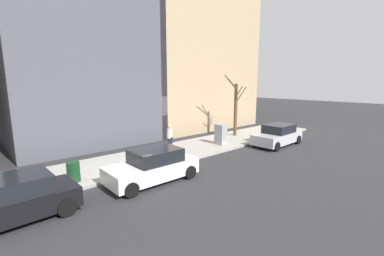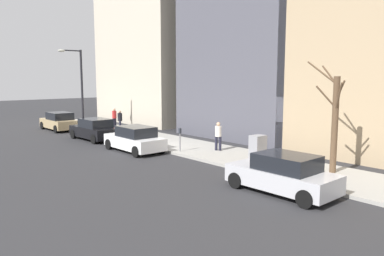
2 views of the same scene
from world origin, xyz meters
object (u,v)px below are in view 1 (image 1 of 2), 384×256
at_px(bare_tree, 236,108).
at_px(trash_bin, 73,172).
at_px(utility_box, 221,135).
at_px(office_block_center, 71,6).
at_px(parking_meter, 172,146).
at_px(office_tower_left, 175,26).
at_px(parked_car_silver, 278,135).
at_px(parked_car_white, 153,166).
at_px(pedestrian_near_meter, 170,136).
at_px(parked_car_black, 8,201).

height_order(bare_tree, trash_bin, bare_tree).
xyz_separation_m(utility_box, office_block_center, (9.28, 6.66, 9.29)).
relative_size(parking_meter, utility_box, 0.94).
bearing_deg(office_tower_left, parked_car_silver, 176.41).
bearing_deg(parked_car_white, parked_car_silver, -90.59).
xyz_separation_m(parked_car_white, office_tower_left, (12.90, -11.45, 9.67)).
bearing_deg(pedestrian_near_meter, parking_meter, 31.49).
distance_m(parking_meter, pedestrian_near_meter, 2.24).
bearing_deg(parked_car_black, trash_bin, -55.33).
xyz_separation_m(parked_car_silver, parked_car_white, (0.11, 10.63, 0.00)).
xyz_separation_m(parked_car_silver, bare_tree, (3.85, 0.12, 1.75)).
bearing_deg(parked_car_silver, utility_box, 51.47).
distance_m(parked_car_silver, bare_tree, 4.23).
distance_m(parking_meter, trash_bin, 5.22).
distance_m(parked_car_silver, parked_car_black, 16.11).
bearing_deg(trash_bin, bare_tree, -82.82).
relative_size(parked_car_silver, office_block_center, 0.21).
relative_size(parked_car_silver, parked_car_white, 1.01).
bearing_deg(parking_meter, parked_car_white, 124.67).
relative_size(parking_meter, office_tower_left, 0.06).
distance_m(parked_car_white, parking_meter, 2.81).
distance_m(utility_box, office_block_center, 14.72).
bearing_deg(utility_box, pedestrian_near_meter, 74.89).
height_order(parked_car_black, bare_tree, bare_tree).
bearing_deg(parked_car_black, parking_meter, -81.17).
distance_m(utility_box, bare_tree, 3.82).
bearing_deg(parking_meter, utility_box, -80.35).
bearing_deg(parked_car_white, pedestrian_near_meter, -45.55).
xyz_separation_m(trash_bin, office_block_center, (9.68, -3.53, 9.54)).
height_order(parked_car_silver, parked_car_white, same).
bearing_deg(trash_bin, parked_car_white, -125.33).
height_order(parked_car_silver, parking_meter, parked_car_silver).
bearing_deg(parking_meter, bare_tree, -75.41).
xyz_separation_m(parked_car_silver, trash_bin, (2.16, 13.51, -0.14)).
relative_size(parked_car_silver, utility_box, 2.96).
distance_m(parked_car_black, trash_bin, 3.24).
bearing_deg(parked_car_black, office_tower_left, -54.86).
xyz_separation_m(utility_box, office_tower_left, (10.45, -4.14, 9.56)).
height_order(parked_car_white, parking_meter, parked_car_white).
bearing_deg(parking_meter, parked_car_black, 100.75).
bearing_deg(bare_tree, office_tower_left, -5.80).
bearing_deg(parked_car_white, office_tower_left, -41.56).
height_order(parked_car_black, parking_meter, parked_car_black).
bearing_deg(office_tower_left, utility_box, 158.39).
height_order(parked_car_black, pedestrian_near_meter, pedestrian_near_meter).
bearing_deg(bare_tree, office_block_center, 51.00).
height_order(parked_car_silver, office_tower_left, office_tower_left).
relative_size(parked_car_black, utility_box, 2.98).
bearing_deg(parked_car_silver, bare_tree, 0.78).
xyz_separation_m(parking_meter, pedestrian_near_meter, (1.87, -1.23, 0.11)).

